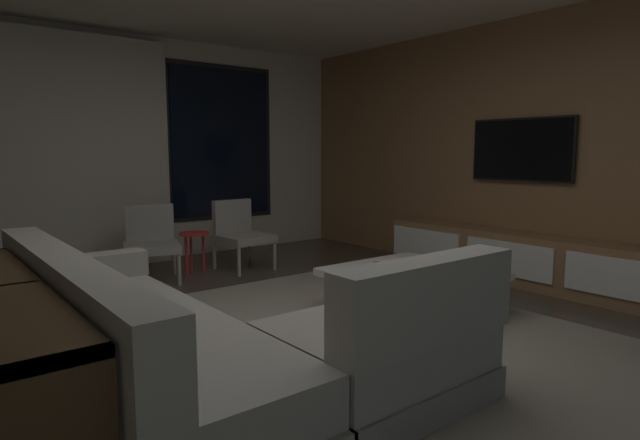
{
  "coord_description": "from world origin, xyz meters",
  "views": [
    {
      "loc": [
        -2.05,
        -2.72,
        1.32
      ],
      "look_at": [
        0.51,
        0.49,
        0.79
      ],
      "focal_mm": 29.59,
      "sensor_mm": 36.0,
      "label": 1
    }
  ],
  "objects_px": {
    "accent_chair_near_window": "(240,231)",
    "media_console": "(524,260)",
    "book_stack_on_coffee_table": "(394,264)",
    "coffee_table": "(412,291)",
    "sectional_couch": "(201,347)",
    "side_stool": "(194,240)",
    "mounted_tv": "(521,150)",
    "accent_chair_by_curtain": "(151,239)"
  },
  "relations": [
    {
      "from": "accent_chair_near_window",
      "to": "accent_chair_by_curtain",
      "type": "xyz_separation_m",
      "value": [
        -1.01,
        0.07,
        0.0
      ]
    },
    {
      "from": "accent_chair_by_curtain",
      "to": "mounted_tv",
      "type": "bearing_deg",
      "value": -37.47
    },
    {
      "from": "book_stack_on_coffee_table",
      "to": "side_stool",
      "type": "height_order",
      "value": "side_stool"
    },
    {
      "from": "sectional_couch",
      "to": "media_console",
      "type": "height_order",
      "value": "sectional_couch"
    },
    {
      "from": "accent_chair_near_window",
      "to": "media_console",
      "type": "distance_m",
      "value": 3.07
    },
    {
      "from": "accent_chair_near_window",
      "to": "book_stack_on_coffee_table",
      "type": "bearing_deg",
      "value": -85.65
    },
    {
      "from": "accent_chair_by_curtain",
      "to": "mounted_tv",
      "type": "distance_m",
      "value": 3.92
    },
    {
      "from": "book_stack_on_coffee_table",
      "to": "mounted_tv",
      "type": "height_order",
      "value": "mounted_tv"
    },
    {
      "from": "coffee_table",
      "to": "mounted_tv",
      "type": "relative_size",
      "value": 1.04
    },
    {
      "from": "accent_chair_near_window",
      "to": "side_stool",
      "type": "bearing_deg",
      "value": 173.26
    },
    {
      "from": "accent_chair_by_curtain",
      "to": "mounted_tv",
      "type": "relative_size",
      "value": 0.7
    },
    {
      "from": "sectional_couch",
      "to": "mounted_tv",
      "type": "distance_m",
      "value": 3.99
    },
    {
      "from": "accent_chair_near_window",
      "to": "side_stool",
      "type": "distance_m",
      "value": 0.54
    },
    {
      "from": "side_stool",
      "to": "mounted_tv",
      "type": "bearing_deg",
      "value": -42.17
    },
    {
      "from": "book_stack_on_coffee_table",
      "to": "accent_chair_by_curtain",
      "type": "bearing_deg",
      "value": 116.97
    },
    {
      "from": "coffee_table",
      "to": "media_console",
      "type": "xyz_separation_m",
      "value": [
        1.59,
        -0.07,
        0.06
      ]
    },
    {
      "from": "coffee_table",
      "to": "mounted_tv",
      "type": "height_order",
      "value": "mounted_tv"
    },
    {
      "from": "mounted_tv",
      "to": "book_stack_on_coffee_table",
      "type": "bearing_deg",
      "value": 179.8
    },
    {
      "from": "media_console",
      "to": "accent_chair_near_window",
      "type": "bearing_deg",
      "value": 126.92
    },
    {
      "from": "sectional_couch",
      "to": "mounted_tv",
      "type": "bearing_deg",
      "value": 6.87
    },
    {
      "from": "mounted_tv",
      "to": "sectional_couch",
      "type": "bearing_deg",
      "value": -173.13
    },
    {
      "from": "book_stack_on_coffee_table",
      "to": "coffee_table",
      "type": "bearing_deg",
      "value": -61.76
    },
    {
      "from": "book_stack_on_coffee_table",
      "to": "accent_chair_by_curtain",
      "type": "relative_size",
      "value": 0.39
    },
    {
      "from": "sectional_couch",
      "to": "book_stack_on_coffee_table",
      "type": "xyz_separation_m",
      "value": [
        1.97,
        0.47,
        0.11
      ]
    },
    {
      "from": "coffee_table",
      "to": "accent_chair_near_window",
      "type": "distance_m",
      "value": 2.41
    },
    {
      "from": "book_stack_on_coffee_table",
      "to": "accent_chair_by_curtain",
      "type": "height_order",
      "value": "accent_chair_by_curtain"
    },
    {
      "from": "sectional_couch",
      "to": "accent_chair_near_window",
      "type": "relative_size",
      "value": 3.21
    },
    {
      "from": "sectional_couch",
      "to": "mounted_tv",
      "type": "height_order",
      "value": "mounted_tv"
    },
    {
      "from": "book_stack_on_coffee_table",
      "to": "mounted_tv",
      "type": "xyz_separation_m",
      "value": [
        1.85,
        -0.01,
        0.95
      ]
    },
    {
      "from": "accent_chair_near_window",
      "to": "media_console",
      "type": "relative_size",
      "value": 0.25
    },
    {
      "from": "book_stack_on_coffee_table",
      "to": "mounted_tv",
      "type": "bearing_deg",
      "value": -0.2
    },
    {
      "from": "accent_chair_by_curtain",
      "to": "coffee_table",
      "type": "bearing_deg",
      "value": -62.96
    },
    {
      "from": "side_stool",
      "to": "media_console",
      "type": "height_order",
      "value": "media_console"
    },
    {
      "from": "coffee_table",
      "to": "mounted_tv",
      "type": "distance_m",
      "value": 2.13
    },
    {
      "from": "accent_chair_by_curtain",
      "to": "side_stool",
      "type": "bearing_deg",
      "value": -0.93
    },
    {
      "from": "sectional_couch",
      "to": "side_stool",
      "type": "relative_size",
      "value": 5.43
    },
    {
      "from": "mounted_tv",
      "to": "coffee_table",
      "type": "bearing_deg",
      "value": -175.75
    },
    {
      "from": "sectional_couch",
      "to": "accent_chair_by_curtain",
      "type": "relative_size",
      "value": 3.21
    },
    {
      "from": "coffee_table",
      "to": "accent_chair_near_window",
      "type": "height_order",
      "value": "accent_chair_near_window"
    },
    {
      "from": "coffee_table",
      "to": "book_stack_on_coffee_table",
      "type": "xyz_separation_m",
      "value": [
        -0.07,
        0.14,
        0.21
      ]
    },
    {
      "from": "accent_chair_near_window",
      "to": "mounted_tv",
      "type": "distance_m",
      "value": 3.16
    },
    {
      "from": "coffee_table",
      "to": "media_console",
      "type": "height_order",
      "value": "media_console"
    }
  ]
}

